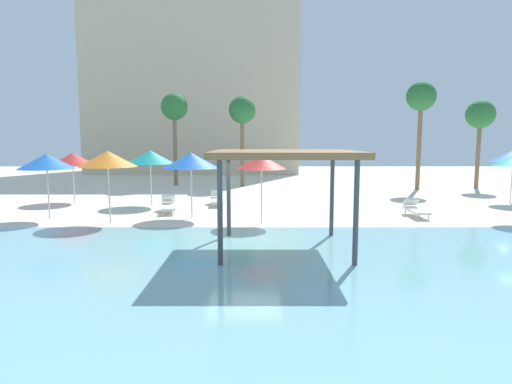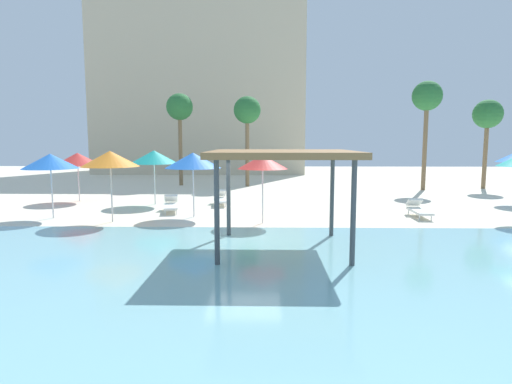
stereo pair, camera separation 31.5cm
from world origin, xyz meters
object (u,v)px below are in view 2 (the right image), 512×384
Objects in this scene: beach_umbrella_red_0 at (78,159)px; beach_umbrella_blue_6 at (193,160)px; beach_umbrella_red_3 at (263,162)px; lounge_chair_1 at (171,204)px; palm_tree_1 at (488,116)px; palm_tree_2 at (427,99)px; lounge_chair_0 at (220,198)px; palm_tree_0 at (247,112)px; lounge_chair_3 at (418,209)px; beach_umbrella_blue_5 at (50,161)px; beach_umbrella_teal_2 at (154,157)px; beach_umbrella_orange_4 at (110,159)px; shade_pavilion at (282,157)px; palm_tree_3 at (180,109)px.

beach_umbrella_blue_6 is (6.95, -4.61, 0.15)m from beach_umbrella_red_0.
beach_umbrella_red_0 is 0.97× the size of beach_umbrella_red_3.
lounge_chair_1 is 22.03m from palm_tree_1.
beach_umbrella_red_3 is 0.38× the size of palm_tree_2.
beach_umbrella_red_3 is 19.68m from palm_tree_1.
lounge_chair_0 is at bearing -151.72° from palm_tree_2.
palm_tree_0 is at bearing 81.87° from beach_umbrella_blue_6.
beach_umbrella_red_3 is 1.41× the size of lounge_chair_3.
beach_umbrella_blue_5 is at bearing -86.24° from lounge_chair_3.
lounge_chair_1 is 12.48m from palm_tree_0.
beach_umbrella_orange_4 is (-0.49, -4.78, 0.11)m from beach_umbrella_teal_2.
palm_tree_2 reaches higher than lounge_chair_0.
beach_umbrella_red_3 is (5.52, -4.90, -0.00)m from beach_umbrella_teal_2.
beach_umbrella_teal_2 is 1.44× the size of lounge_chair_3.
beach_umbrella_red_3 is at bearing -132.06° from palm_tree_2.
beach_umbrella_orange_4 is (-6.61, 4.21, -0.23)m from shade_pavilion.
beach_umbrella_blue_6 is at bearing 155.32° from beach_umbrella_red_3.
lounge_chair_0 is at bearing -155.56° from palm_tree_1.
lounge_chair_0 is (0.75, 3.47, -2.08)m from beach_umbrella_blue_6.
shade_pavilion is at bearing -43.74° from beach_umbrella_red_0.
palm_tree_3 is (-6.05, 14.38, 3.07)m from beach_umbrella_red_3.
beach_umbrella_blue_6 is (-3.55, 5.44, -0.35)m from shade_pavilion.
beach_umbrella_orange_4 is at bearing 178.80° from beach_umbrella_red_3.
beach_umbrella_blue_6 reaches higher than lounge_chair_1.
shade_pavilion reaches higher than beach_umbrella_orange_4.
shade_pavilion is at bearing -55.73° from beach_umbrella_teal_2.
palm_tree_1 is at bearing 40.16° from beach_umbrella_red_3.
palm_tree_1 is (14.92, 12.59, 2.46)m from beach_umbrella_red_3.
palm_tree_3 is at bearing 177.38° from lounge_chair_1.
beach_umbrella_blue_6 is (-2.94, 1.35, -0.00)m from beach_umbrella_red_3.
beach_umbrella_teal_2 is at bearing 125.97° from beach_umbrella_blue_6.
beach_umbrella_blue_5 is at bearing -175.79° from beach_umbrella_blue_6.
lounge_chair_0 is 9.41m from lounge_chair_3.
beach_umbrella_blue_6 reaches higher than beach_umbrella_blue_5.
beach_umbrella_blue_5 is at bearing -66.20° from lounge_chair_0.
beach_umbrella_teal_2 reaches higher than lounge_chair_1.
shade_pavilion is 10.88m from beach_umbrella_teal_2.
lounge_chair_3 is (6.04, 5.67, -2.43)m from shade_pavilion.
palm_tree_2 is at bearing 109.85° from lounge_chair_1.
beach_umbrella_blue_6 is 17.31m from palm_tree_2.
lounge_chair_3 is 12.14m from palm_tree_2.
palm_tree_0 reaches higher than beach_umbrella_orange_4.
beach_umbrella_blue_6 is at bearing -147.82° from palm_tree_1.
beach_umbrella_blue_5 is 5.87m from beach_umbrella_blue_6.
beach_umbrella_blue_5 is at bearing 164.10° from beach_umbrella_orange_4.
palm_tree_3 reaches higher than shade_pavilion.
beach_umbrella_red_3 is at bearing -41.62° from beach_umbrella_teal_2.
lounge_chair_3 is 14.50m from palm_tree_1.
palm_tree_1 reaches higher than shade_pavilion.
lounge_chair_3 is at bearing -111.01° from palm_tree_2.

